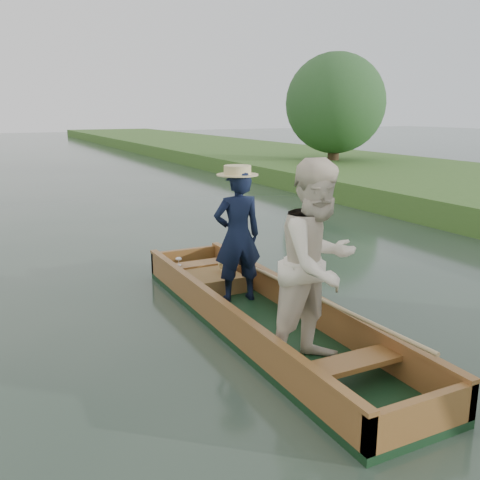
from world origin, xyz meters
name	(u,v)px	position (x,y,z in m)	size (l,w,h in m)	color
ground	(263,330)	(0.00, 0.00, 0.00)	(120.00, 120.00, 0.00)	#283D30
trees_far	(147,107)	(2.71, 12.94, 2.58)	(22.79, 5.80, 4.62)	#47331E
punt	(278,276)	(0.00, -0.30, 0.75)	(1.14, 5.00, 2.08)	black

